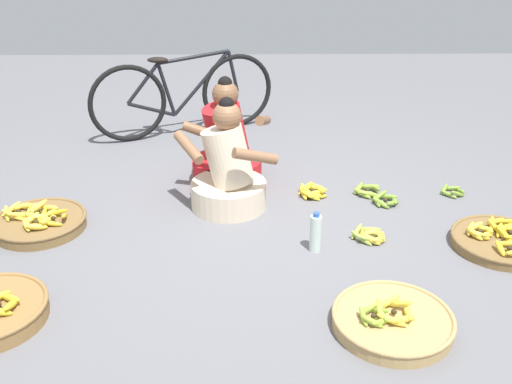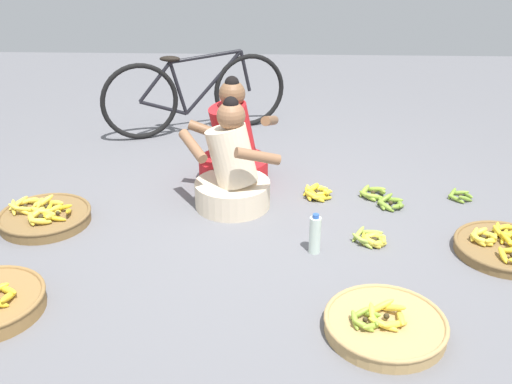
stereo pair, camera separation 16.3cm
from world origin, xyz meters
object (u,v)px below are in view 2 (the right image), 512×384
at_px(banana_basket_back_center, 504,247).
at_px(water_bottle, 315,235).
at_px(vendor_woman_front, 232,173).
at_px(vendor_woman_behind, 233,149).
at_px(banana_basket_front_right, 45,216).
at_px(loose_bananas_mid_right, 460,196).
at_px(loose_bananas_near_bicycle, 372,239).
at_px(bicycle_leaning, 196,94).
at_px(banana_basket_near_vendor, 385,324).
at_px(loose_bananas_front_center, 318,192).
at_px(loose_bananas_front_left, 382,198).

xyz_separation_m(banana_basket_back_center, water_bottle, (-1.14, -0.03, 0.08)).
relative_size(vendor_woman_front, vendor_woman_behind, 0.97).
bearing_deg(banana_basket_front_right, water_bottle, -9.51).
height_order(loose_bananas_mid_right, loose_bananas_near_bicycle, loose_bananas_near_bicycle).
height_order(banana_basket_front_right, water_bottle, water_bottle).
bearing_deg(bicycle_leaning, banana_basket_front_right, -113.66).
relative_size(vendor_woman_front, bicycle_leaning, 0.49).
bearing_deg(banana_basket_back_center, water_bottle, -178.55).
height_order(banana_basket_front_right, loose_bananas_mid_right, banana_basket_front_right).
xyz_separation_m(banana_basket_front_right, loose_bananas_near_bicycle, (2.12, -0.17, -0.02)).
bearing_deg(banana_basket_front_right, loose_bananas_mid_right, 9.31).
xyz_separation_m(banana_basket_near_vendor, loose_bananas_mid_right, (0.78, 1.49, -0.02)).
relative_size(banana_basket_back_center, water_bottle, 2.31).
height_order(loose_bananas_front_center, loose_bananas_near_bicycle, loose_bananas_front_center).
bearing_deg(banana_basket_back_center, bicycle_leaning, 135.95).
height_order(vendor_woman_behind, banana_basket_front_right, vendor_woman_behind).
relative_size(vendor_woman_front, banana_basket_front_right, 1.32).
relative_size(banana_basket_near_vendor, loose_bananas_near_bicycle, 2.51).
height_order(banana_basket_back_center, loose_bananas_front_left, banana_basket_back_center).
bearing_deg(loose_bananas_mid_right, loose_bananas_front_center, 179.73).
distance_m(banana_basket_near_vendor, loose_bananas_front_center, 1.51).
bearing_deg(water_bottle, banana_basket_front_right, 170.49).
bearing_deg(banana_basket_back_center, loose_bananas_front_center, 145.67).
relative_size(loose_bananas_front_center, loose_bananas_near_bicycle, 0.99).
xyz_separation_m(bicycle_leaning, banana_basket_front_right, (-0.78, -1.78, -0.31)).
distance_m(loose_bananas_mid_right, water_bottle, 1.32).
relative_size(bicycle_leaning, banana_basket_near_vendor, 2.65).
bearing_deg(banana_basket_back_center, loose_bananas_near_bicycle, 173.04).
height_order(banana_basket_back_center, loose_bananas_mid_right, banana_basket_back_center).
bearing_deg(loose_bananas_mid_right, bicycle_leaning, 147.38).
distance_m(banana_basket_near_vendor, water_bottle, 0.80).
height_order(vendor_woman_front, loose_bananas_front_left, vendor_woman_front).
height_order(vendor_woman_front, banana_basket_back_center, vendor_woman_front).
distance_m(vendor_woman_front, banana_basket_back_center, 1.78).
relative_size(banana_basket_front_right, loose_bananas_front_left, 1.58).
distance_m(vendor_woman_front, loose_bananas_front_center, 0.66).
distance_m(loose_bananas_front_center, loose_bananas_near_bicycle, 0.71).
distance_m(banana_basket_back_center, loose_bananas_front_center, 1.30).
xyz_separation_m(loose_bananas_mid_right, loose_bananas_front_left, (-0.57, -0.07, 0.00)).
bearing_deg(vendor_woman_behind, loose_bananas_near_bicycle, -43.81).
bearing_deg(water_bottle, bicycle_leaning, 115.16).
distance_m(banana_basket_front_right, loose_bananas_front_left, 2.30).
height_order(bicycle_leaning, banana_basket_back_center, bicycle_leaning).
distance_m(banana_basket_front_right, loose_bananas_near_bicycle, 2.12).
distance_m(banana_basket_back_center, water_bottle, 1.14).
xyz_separation_m(banana_basket_near_vendor, loose_bananas_front_left, (0.21, 1.42, -0.02)).
bearing_deg(vendor_woman_behind, banana_basket_front_right, -149.02).
bearing_deg(loose_bananas_mid_right, loose_bananas_near_bicycle, -138.33).
bearing_deg(loose_bananas_front_left, vendor_woman_front, -174.51).
relative_size(vendor_woman_behind, loose_bananas_near_bicycle, 3.37).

